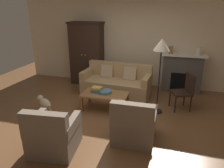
{
  "coord_description": "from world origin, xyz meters",
  "views": [
    {
      "loc": [
        1.25,
        -4.05,
        2.41
      ],
      "look_at": [
        -0.17,
        0.84,
        0.55
      ],
      "focal_mm": 34.33,
      "sensor_mm": 36.0,
      "label": 1
    }
  ],
  "objects": [
    {
      "name": "mantel_vase_cream",
      "position": [
        1.93,
        2.28,
        1.22
      ],
      "size": [
        0.13,
        0.13,
        0.21
      ],
      "primitive_type": "cylinder",
      "color": "beige",
      "rests_on": "fireplace"
    },
    {
      "name": "armchair_near_right",
      "position": [
        0.67,
        -0.59,
        0.32
      ],
      "size": [
        0.79,
        0.78,
        0.88
      ],
      "color": "#756656",
      "rests_on": "ground"
    },
    {
      "name": "dog",
      "position": [
        -1.57,
        -0.07,
        0.25
      ],
      "size": [
        0.51,
        0.39,
        0.39
      ],
      "color": "beige",
      "rests_on": "ground"
    },
    {
      "name": "coffee_table",
      "position": [
        -0.24,
        0.49,
        0.37
      ],
      "size": [
        1.1,
        0.6,
        0.42
      ],
      "color": "olive",
      "rests_on": "ground"
    },
    {
      "name": "armoire",
      "position": [
        -1.4,
        2.22,
        0.98
      ],
      "size": [
        1.06,
        0.57,
        1.96
      ],
      "color": "black",
      "rests_on": "ground"
    },
    {
      "name": "ground_plane",
      "position": [
        0.0,
        0.0,
        0.0
      ],
      "size": [
        9.6,
        9.6,
        0.0
      ],
      "primitive_type": "plane",
      "color": "brown"
    },
    {
      "name": "back_wall",
      "position": [
        0.0,
        2.55,
        1.4
      ],
      "size": [
        7.2,
        0.1,
        2.8
      ],
      "primitive_type": "cube",
      "color": "beige",
      "rests_on": "ground"
    },
    {
      "name": "fireplace",
      "position": [
        1.55,
        2.3,
        0.57
      ],
      "size": [
        1.26,
        0.48,
        1.12
      ],
      "color": "#4C4947",
      "rests_on": "ground"
    },
    {
      "name": "floor_lamp",
      "position": [
        1.0,
        0.71,
        1.52
      ],
      "size": [
        0.36,
        0.36,
        1.75
      ],
      "color": "black",
      "rests_on": "ground"
    },
    {
      "name": "armchair_near_left",
      "position": [
        -0.6,
        -1.3,
        0.32
      ],
      "size": [
        0.86,
        0.86,
        0.88
      ],
      "color": "#756656",
      "rests_on": "ground"
    },
    {
      "name": "mantel_vase_bronze",
      "position": [
        1.17,
        2.28,
        1.22
      ],
      "size": [
        0.13,
        0.13,
        0.21
      ],
      "primitive_type": "cylinder",
      "color": "olive",
      "rests_on": "fireplace"
    },
    {
      "name": "couch",
      "position": [
        -0.23,
        1.54,
        0.32
      ],
      "size": [
        1.97,
        0.98,
        0.86
      ],
      "color": "tan",
      "rests_on": "ground"
    },
    {
      "name": "fruit_bowl",
      "position": [
        -0.25,
        0.52,
        0.45
      ],
      "size": [
        0.33,
        0.33,
        0.07
      ],
      "primitive_type": "cylinder",
      "color": "slate",
      "rests_on": "coffee_table"
    },
    {
      "name": "side_chair_wooden",
      "position": [
        1.61,
        1.06,
        0.51
      ],
      "size": [
        0.57,
        0.57,
        0.9
      ],
      "color": "black",
      "rests_on": "ground"
    },
    {
      "name": "book_stack",
      "position": [
        -0.46,
        0.52,
        0.49
      ],
      "size": [
        0.26,
        0.19,
        0.14
      ],
      "color": "#38569E",
      "rests_on": "coffee_table"
    }
  ]
}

